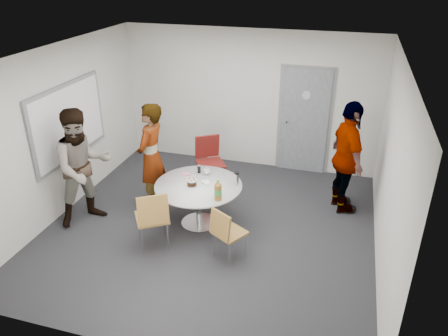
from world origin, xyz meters
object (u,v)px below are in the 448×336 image
(whiteboard, at_px, (69,122))
(person_right, at_px, (347,158))
(person_left, at_px, (83,167))
(chair_near_right, at_px, (226,230))
(chair_far, at_px, (209,157))
(person_main, at_px, (151,157))
(table, at_px, (200,190))
(door, at_px, (304,121))
(chair_near_left, at_px, (153,215))

(whiteboard, bearing_deg, person_right, 12.21)
(person_left, distance_m, person_right, 4.17)
(chair_near_right, relative_size, person_right, 0.43)
(chair_far, bearing_deg, person_main, 20.31)
(table, height_order, person_main, person_main)
(chair_near_right, xyz_separation_m, chair_far, (-0.89, 2.01, 0.11))
(door, xyz_separation_m, whiteboard, (-3.56, -2.28, 0.42))
(chair_near_right, relative_size, chair_far, 0.83)
(table, bearing_deg, chair_near_left, -117.92)
(door, bearing_deg, person_right, -57.36)
(person_main, bearing_deg, person_left, -48.63)
(table, relative_size, chair_near_left, 1.43)
(chair_far, relative_size, person_main, 0.54)
(door, bearing_deg, chair_far, -142.56)
(door, bearing_deg, chair_near_left, -117.73)
(table, relative_size, chair_near_right, 1.67)
(whiteboard, bearing_deg, person_main, 7.63)
(chair_far, relative_size, person_right, 0.52)
(chair_near_right, height_order, chair_far, chair_far)
(whiteboard, relative_size, chair_near_left, 2.01)
(door, height_order, person_main, door)
(chair_near_left, height_order, person_main, person_main)
(whiteboard, relative_size, person_right, 1.00)
(table, bearing_deg, chair_far, 101.83)
(table, bearing_deg, door, 62.33)
(table, relative_size, person_right, 0.71)
(table, distance_m, chair_near_right, 0.99)
(whiteboard, height_order, chair_far, whiteboard)
(whiteboard, relative_size, person_main, 1.04)
(person_left, bearing_deg, person_main, -11.26)
(whiteboard, bearing_deg, chair_near_left, -27.56)
(chair_near_right, relative_size, person_main, 0.44)
(person_main, bearing_deg, chair_near_left, 25.26)
(door, height_order, whiteboard, door)
(chair_near_right, bearing_deg, chair_far, 144.71)
(person_left, bearing_deg, person_right, -30.96)
(chair_near_right, distance_m, person_main, 1.96)
(chair_near_left, distance_m, chair_near_right, 1.07)
(chair_near_right, relative_size, person_left, 0.43)
(chair_near_right, bearing_deg, table, 160.56)
(chair_near_left, distance_m, person_right, 3.22)
(door, xyz_separation_m, chair_near_right, (-0.65, -3.19, -0.54))
(chair_near_left, bearing_deg, chair_far, 52.23)
(chair_near_left, distance_m, person_main, 1.30)
(whiteboard, height_order, chair_near_left, whiteboard)
(chair_near_right, xyz_separation_m, person_left, (-2.40, 0.39, 0.45))
(whiteboard, distance_m, chair_near_right, 3.20)
(chair_far, bearing_deg, chair_near_right, 80.83)
(table, xyz_separation_m, chair_far, (-0.26, 1.26, -0.01))
(person_left, relative_size, person_right, 1.00)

